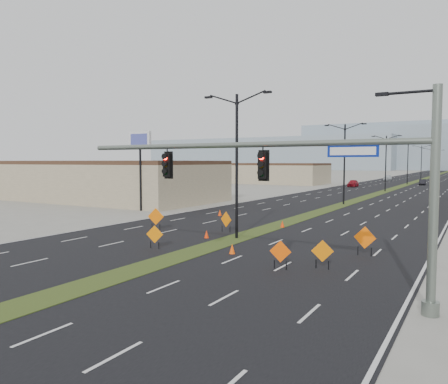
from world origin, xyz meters
The scene contains 29 objects.
ground centered at (0.00, 0.00, 0.00)m, with size 600.00×600.00×0.00m, color gray.
road_surface centered at (0.00, 100.00, 0.00)m, with size 25.00×400.00×0.02m, color black.
median_strip centered at (0.00, 100.00, 0.00)m, with size 2.00×400.00×0.04m, color #394D1B.
building_sw_near centered at (-35.00, 30.00, 2.50)m, with size 40.00×16.00×5.00m, color tan.
building_sw_far centered at (-32.00, 85.00, 2.25)m, with size 30.00×14.00×4.50m, color tan.
mesa_west centered at (-120.00, 280.00, 11.00)m, with size 180.00×50.00×22.00m, color #8B9FAC.
mesa_backdrop centered at (-30.00, 320.00, 16.00)m, with size 140.00×50.00×32.00m, color #8B9FAC.
signal_mast centered at (8.56, 2.00, 4.79)m, with size 16.30×0.60×8.00m.
streetlight_0 centered at (0.00, 12.00, 5.42)m, with size 5.15×0.24×10.02m.
streetlight_1 centered at (0.00, 40.00, 5.42)m, with size 5.15×0.24×10.02m.
streetlight_2 centered at (0.00, 68.00, 5.42)m, with size 5.15×0.24×10.02m.
streetlight_3 centered at (0.00, 96.00, 5.42)m, with size 5.15×0.24×10.02m.
streetlight_4 centered at (0.00, 124.00, 5.42)m, with size 5.15×0.24×10.02m.
streetlight_5 centered at (0.00, 152.00, 5.42)m, with size 5.15×0.24×10.02m.
streetlight_6 centered at (0.00, 180.00, 5.42)m, with size 5.15×0.24×10.02m.
car_left centered at (-8.57, 79.47, 0.77)m, with size 1.82×4.52×1.54m, color maroon.
car_mid centered at (3.43, 95.04, 0.66)m, with size 1.40×4.00×1.32m, color black.
car_far centered at (-7.68, 115.20, 0.76)m, with size 2.13×5.23×1.52m, color #B8BFC3.
construction_sign_0 centered at (-7.18, 11.97, 1.04)m, with size 1.29×0.41×1.77m.
construction_sign_1 centered at (-2.64, 6.27, 0.85)m, with size 1.06×0.35×1.46m.
construction_sign_2 centered at (-2.00, 13.99, 0.93)m, with size 1.13×0.43×1.58m.
construction_sign_3 centered at (6.10, 5.40, 0.86)m, with size 1.09×0.20×1.47m.
construction_sign_4 centered at (7.88, 6.53, 0.86)m, with size 1.05×0.43×1.47m.
construction_sign_5 centered at (9.03, 10.73, 1.00)m, with size 1.27×0.19×1.70m.
cone_0 centered at (2.23, 7.37, 0.30)m, with size 0.36×0.36×0.60m, color #FF4F05.
cone_1 centered at (-1.89, 11.05, 0.28)m, with size 0.34×0.34×0.56m, color #F13105.
cone_2 centered at (0.84, 18.25, 0.30)m, with size 0.36×0.36×0.60m, color #F63305.
cone_3 centered at (-7.58, 22.41, 0.31)m, with size 0.38×0.38×0.63m, color #E73904.
pole_sign_west centered at (-17.39, 21.92, 7.02)m, with size 2.83×0.44×8.67m.
Camera 1 is at (14.49, -14.56, 5.39)m, focal length 35.00 mm.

